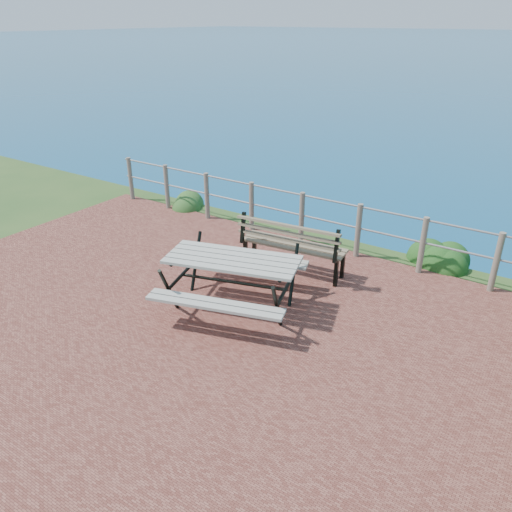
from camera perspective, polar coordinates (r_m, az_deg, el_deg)
The scene contains 6 objects.
ground at distance 7.31m, azimuth -7.80°, elevation -7.45°, with size 10.00×7.00×0.12m, color brown.
safety_railing at distance 9.52m, azimuth 5.25°, elevation 4.69°, with size 9.40×0.10×1.00m.
picnic_table at distance 7.33m, azimuth -2.66°, elevation -2.44°, with size 2.06×1.61×0.81m.
park_bench at distance 8.33m, azimuth 4.32°, elevation 2.23°, with size 1.83×0.63×1.01m.
shrub_lip_west at distance 11.80m, azimuth -7.61°, elevation 5.80°, with size 0.77×0.77×0.51m, color #2B5520.
shrub_lip_east at distance 9.57m, azimuth 20.27°, elevation -0.52°, with size 0.78×0.78×0.53m, color #164917.
Camera 1 is at (4.17, -4.51, 3.97)m, focal length 35.00 mm.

